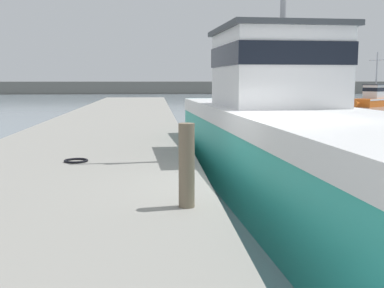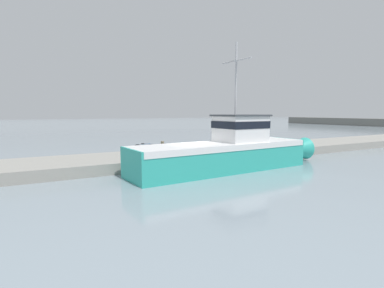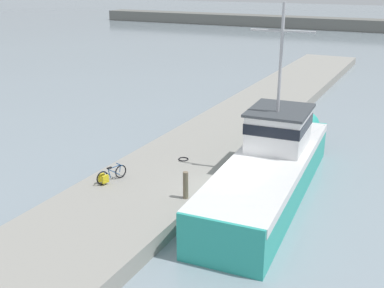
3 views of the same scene
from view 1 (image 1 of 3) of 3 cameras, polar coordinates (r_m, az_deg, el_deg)
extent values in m
plane|color=#84939E|center=(8.73, 7.95, -9.30)|extent=(320.00, 320.00, 0.00)
cube|color=gray|center=(8.64, -16.92, -7.23)|extent=(5.65, 80.00, 0.73)
cube|color=slate|center=(90.36, 16.25, 6.47)|extent=(180.00, 5.00, 2.09)
cube|color=teal|center=(10.45, 12.34, -1.24)|extent=(3.94, 13.12, 1.90)
cone|color=teal|center=(17.77, 3.81, 2.55)|extent=(1.94, 2.44, 1.80)
cube|color=white|center=(10.36, 12.46, 2.91)|extent=(3.99, 12.87, 0.38)
cube|color=white|center=(11.86, 9.87, 8.73)|extent=(2.72, 3.25, 1.76)
cube|color=black|center=(11.87, 9.90, 10.21)|extent=(2.77, 3.32, 0.49)
cube|color=#3D4247|center=(11.92, 9.98, 13.24)|extent=(2.93, 3.51, 0.12)
cube|color=orange|center=(49.19, 21.19, 4.67)|extent=(6.47, 5.68, 0.74)
cone|color=orange|center=(45.58, 18.96, 4.57)|extent=(1.40, 1.32, 0.70)
cube|color=white|center=(49.18, 21.20, 5.01)|extent=(6.39, 5.62, 0.15)
cube|color=white|center=(48.39, 20.80, 5.81)|extent=(2.27, 2.22, 1.24)
cube|color=black|center=(48.38, 20.81, 6.07)|extent=(2.31, 2.26, 0.35)
cube|color=#3D4247|center=(48.37, 20.84, 6.62)|extent=(2.45, 2.39, 0.12)
cylinder|color=#B2B2B7|center=(48.62, 21.07, 8.41)|extent=(0.14, 0.14, 2.94)
cylinder|color=#B2B2B7|center=(48.64, 21.11, 9.28)|extent=(1.08, 1.31, 0.10)
cylinder|color=#756651|center=(6.79, -0.64, -2.57)|extent=(0.23, 0.23, 1.20)
torus|color=black|center=(10.91, -13.59, -1.93)|extent=(0.53, 0.53, 0.05)
camera|label=2|loc=(19.54, 90.89, 4.05)|focal=28.00mm
camera|label=3|loc=(15.03, 135.38, 22.94)|focal=45.00mm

